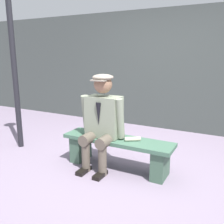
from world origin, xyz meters
TOP-DOWN VIEW (x-y plane):
  - ground_plane at (0.00, 0.00)m, footprint 30.00×30.00m
  - bench at (0.00, 0.00)m, footprint 1.50×0.39m
  - seated_man at (0.20, 0.05)m, footprint 0.62×0.58m
  - rolled_magazine at (-0.22, -0.00)m, footprint 0.20×0.16m
  - stadium_wall at (0.00, -2.21)m, footprint 12.00×0.24m
  - lamp_post at (1.80, 0.03)m, footprint 0.26×0.26m

SIDE VIEW (x-z plane):
  - ground_plane at x=0.00m, z-range 0.00..0.00m
  - bench at x=0.00m, z-range 0.06..0.49m
  - rolled_magazine at x=-0.22m, z-range 0.42..0.48m
  - seated_man at x=0.20m, z-range 0.06..1.32m
  - stadium_wall at x=0.00m, z-range 0.00..2.38m
  - lamp_post at x=1.80m, z-range 0.53..3.31m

